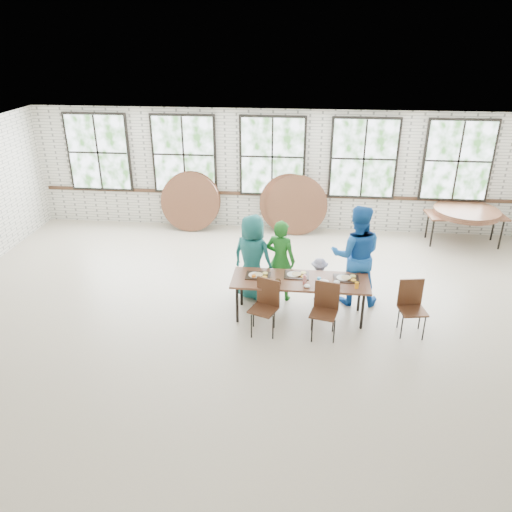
{
  "coord_description": "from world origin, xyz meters",
  "views": [
    {
      "loc": [
        0.8,
        -7.61,
        4.77
      ],
      "look_at": [
        0.0,
        0.4,
        1.05
      ],
      "focal_mm": 35.0,
      "sensor_mm": 36.0,
      "label": 1
    }
  ],
  "objects_px": {
    "chair_near_left": "(266,302)",
    "storage_table": "(466,217)",
    "chair_near_right": "(325,305)",
    "dining_table": "(300,282)"
  },
  "relations": [
    {
      "from": "chair_near_right",
      "to": "storage_table",
      "type": "distance_m",
      "value": 5.44
    },
    {
      "from": "chair_near_left",
      "to": "storage_table",
      "type": "bearing_deg",
      "value": 66.27
    },
    {
      "from": "chair_near_left",
      "to": "chair_near_right",
      "type": "relative_size",
      "value": 1.0
    },
    {
      "from": "chair_near_right",
      "to": "storage_table",
      "type": "relative_size",
      "value": 0.51
    },
    {
      "from": "dining_table",
      "to": "chair_near_left",
      "type": "distance_m",
      "value": 0.77
    },
    {
      "from": "chair_near_left",
      "to": "storage_table",
      "type": "xyz_separation_m",
      "value": [
        4.39,
        4.23,
        0.13
      ]
    },
    {
      "from": "dining_table",
      "to": "chair_near_right",
      "type": "relative_size",
      "value": 2.53
    },
    {
      "from": "chair_near_left",
      "to": "dining_table",
      "type": "bearing_deg",
      "value": 64.57
    },
    {
      "from": "chair_near_left",
      "to": "storage_table",
      "type": "height_order",
      "value": "chair_near_left"
    },
    {
      "from": "dining_table",
      "to": "storage_table",
      "type": "bearing_deg",
      "value": 44.55
    }
  ]
}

